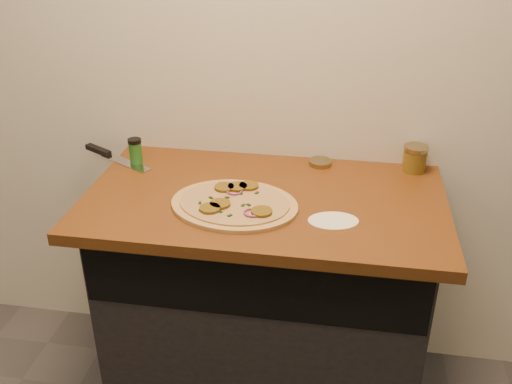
% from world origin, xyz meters
% --- Properties ---
extents(cabinet, '(1.10, 0.60, 0.86)m').
position_xyz_m(cabinet, '(0.00, 1.45, 0.43)').
color(cabinet, black).
rests_on(cabinet, ground).
extents(countertop, '(1.20, 0.70, 0.04)m').
position_xyz_m(countertop, '(0.00, 1.42, 0.88)').
color(countertop, brown).
rests_on(countertop, cabinet).
extents(pizza, '(0.45, 0.45, 0.03)m').
position_xyz_m(pizza, '(-0.08, 1.33, 0.91)').
color(pizza, tan).
rests_on(pizza, countertop).
extents(chefs_knife, '(0.32, 0.20, 0.02)m').
position_xyz_m(chefs_knife, '(-0.62, 1.63, 0.91)').
color(chefs_knife, '#B7BAC1').
rests_on(chefs_knife, countertop).
extents(mason_jar_lid, '(0.10, 0.10, 0.02)m').
position_xyz_m(mason_jar_lid, '(0.17, 1.69, 0.91)').
color(mason_jar_lid, '#8E7F52').
rests_on(mason_jar_lid, countertop).
extents(salsa_jar, '(0.09, 0.09, 0.10)m').
position_xyz_m(salsa_jar, '(0.51, 1.70, 0.95)').
color(salsa_jar, '#9C270F').
rests_on(salsa_jar, countertop).
extents(spice_shaker, '(0.05, 0.05, 0.10)m').
position_xyz_m(spice_shaker, '(-0.51, 1.59, 0.95)').
color(spice_shaker, '#215B1C').
rests_on(spice_shaker, countertop).
extents(flour_spill, '(0.18, 0.18, 0.00)m').
position_xyz_m(flour_spill, '(0.23, 1.29, 0.90)').
color(flour_spill, white).
rests_on(flour_spill, countertop).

